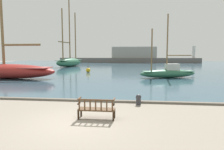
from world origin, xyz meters
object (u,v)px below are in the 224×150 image
object	(u,v)px
park_bench	(96,108)
sailboat_distant_harbor	(168,72)
sailboat_centre_channel	(7,70)
mooring_bollard	(138,99)
sailboat_nearest_port	(70,61)
channel_buoy	(88,70)

from	to	relation	value
park_bench	sailboat_distant_harbor	xyz separation A→B (m)	(5.59, 16.00, 0.27)
sailboat_distant_harbor	sailboat_centre_channel	bearing A→B (deg)	-171.28
mooring_bollard	sailboat_nearest_port	bearing A→B (deg)	114.45
mooring_bollard	channel_buoy	world-z (taller)	channel_buoy
sailboat_distant_harbor	channel_buoy	size ratio (longest dim) A/B	5.37
channel_buoy	park_bench	bearing A→B (deg)	-75.61
sailboat_nearest_port	channel_buoy	distance (m)	16.83
sailboat_distant_harbor	channel_buoy	bearing A→B (deg)	151.95
sailboat_distant_harbor	park_bench	bearing A→B (deg)	-109.25
sailboat_distant_harbor	sailboat_nearest_port	distance (m)	28.29
sailboat_centre_channel	sailboat_distant_harbor	distance (m)	19.01
park_bench	channel_buoy	bearing A→B (deg)	104.39
sailboat_distant_harbor	channel_buoy	world-z (taller)	sailboat_distant_harbor
sailboat_centre_channel	sailboat_nearest_port	world-z (taller)	sailboat_nearest_port
park_bench	sailboat_distant_harbor	distance (m)	16.95
sailboat_nearest_port	channel_buoy	bearing A→B (deg)	-61.71
park_bench	channel_buoy	world-z (taller)	channel_buoy
sailboat_centre_channel	channel_buoy	size ratio (longest dim) A/B	10.54
mooring_bollard	channel_buoy	xyz separation A→B (m)	(-7.51, 19.22, 0.11)
sailboat_distant_harbor	channel_buoy	xyz separation A→B (m)	(-11.23, 5.98, -0.31)
park_bench	mooring_bollard	xyz separation A→B (m)	(1.87, 2.75, -0.15)
sailboat_distant_harbor	mooring_bollard	distance (m)	13.76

